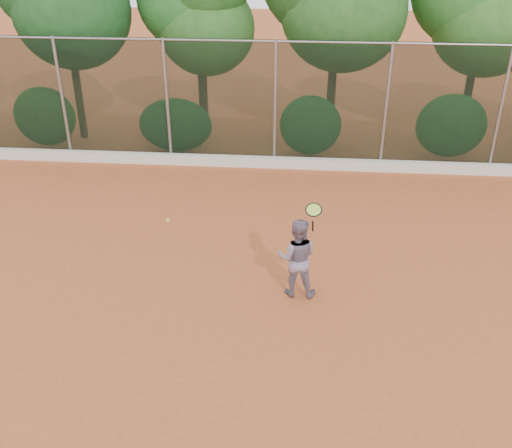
{
  "coord_description": "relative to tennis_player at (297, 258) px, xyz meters",
  "views": [
    {
      "loc": [
        0.81,
        -8.28,
        6.21
      ],
      "look_at": [
        0.0,
        1.0,
        1.25
      ],
      "focal_mm": 40.0,
      "sensor_mm": 36.0,
      "label": 1
    }
  ],
  "objects": [
    {
      "name": "concrete_curb",
      "position": [
        -0.78,
        6.17,
        -0.63
      ],
      "size": [
        24.0,
        0.2,
        0.3
      ],
      "primitive_type": "cube",
      "color": "silver",
      "rests_on": "ground"
    },
    {
      "name": "tennis_ball_in_flight",
      "position": [
        -2.3,
        -0.21,
        0.78
      ],
      "size": [
        0.06,
        0.06,
        0.06
      ],
      "color": "#C4E935",
      "rests_on": "ground"
    },
    {
      "name": "chainlink_fence",
      "position": [
        -0.78,
        6.35,
        1.08
      ],
      "size": [
        24.09,
        0.09,
        3.5
      ],
      "color": "black",
      "rests_on": "ground"
    },
    {
      "name": "ground",
      "position": [
        -0.78,
        -0.65,
        -0.78
      ],
      "size": [
        80.0,
        80.0,
        0.0
      ],
      "primitive_type": "plane",
      "color": "#B15329",
      "rests_on": "ground"
    },
    {
      "name": "tennis_player",
      "position": [
        0.0,
        0.0,
        0.0
      ],
      "size": [
        0.78,
        0.63,
        1.55
      ],
      "primitive_type": "imported",
      "rotation": [
        0.0,
        0.0,
        3.09
      ],
      "color": "slate",
      "rests_on": "ground"
    },
    {
      "name": "tennis_racket",
      "position": [
        0.25,
        -0.18,
        1.04
      ],
      "size": [
        0.32,
        0.3,
        0.57
      ],
      "color": "black",
      "rests_on": "ground"
    }
  ]
}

